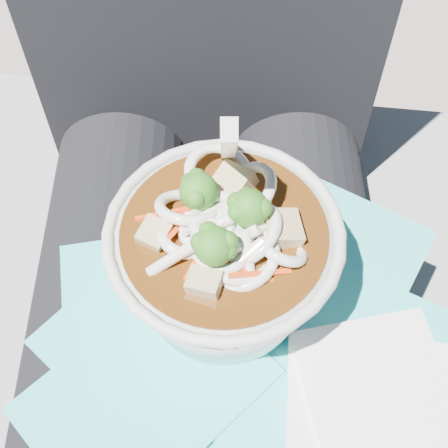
{
  "coord_description": "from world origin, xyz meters",
  "views": [
    {
      "loc": [
        0.02,
        -0.22,
        1.08
      ],
      "look_at": [
        0.02,
        0.01,
        0.73
      ],
      "focal_mm": 50.0,
      "sensor_mm": 36.0,
      "label": 1
    }
  ],
  "objects_px": {
    "lap": "(206,348)",
    "plastic_bag": "(238,354)",
    "udon_bowl": "(224,256)",
    "stone_ledge": "(213,330)",
    "person_body": "(207,250)"
  },
  "relations": [
    {
      "from": "person_body",
      "to": "plastic_bag",
      "type": "height_order",
      "value": "person_body"
    },
    {
      "from": "stone_ledge",
      "to": "lap",
      "type": "xyz_separation_m",
      "value": [
        0.0,
        -0.15,
        0.3
      ]
    },
    {
      "from": "person_body",
      "to": "lap",
      "type": "bearing_deg",
      "value": -90.0
    },
    {
      "from": "stone_ledge",
      "to": "plastic_bag",
      "type": "distance_m",
      "value": 0.43
    },
    {
      "from": "stone_ledge",
      "to": "person_body",
      "type": "xyz_separation_m",
      "value": [
        -0.0,
        -0.06,
        0.33
      ]
    },
    {
      "from": "lap",
      "to": "udon_bowl",
      "type": "height_order",
      "value": "udon_bowl"
    },
    {
      "from": "lap",
      "to": "person_body",
      "type": "bearing_deg",
      "value": 90.0
    },
    {
      "from": "person_body",
      "to": "plastic_bag",
      "type": "relative_size",
      "value": 2.57
    },
    {
      "from": "lap",
      "to": "plastic_bag",
      "type": "relative_size",
      "value": 1.23
    },
    {
      "from": "stone_ledge",
      "to": "person_body",
      "type": "relative_size",
      "value": 1.0
    },
    {
      "from": "udon_bowl",
      "to": "stone_ledge",
      "type": "bearing_deg",
      "value": 96.89
    },
    {
      "from": "person_body",
      "to": "udon_bowl",
      "type": "height_order",
      "value": "person_body"
    },
    {
      "from": "stone_ledge",
      "to": "plastic_bag",
      "type": "xyz_separation_m",
      "value": [
        0.03,
        -0.19,
        0.38
      ]
    },
    {
      "from": "stone_ledge",
      "to": "lap",
      "type": "distance_m",
      "value": 0.34
    },
    {
      "from": "stone_ledge",
      "to": "lap",
      "type": "height_order",
      "value": "lap"
    }
  ]
}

